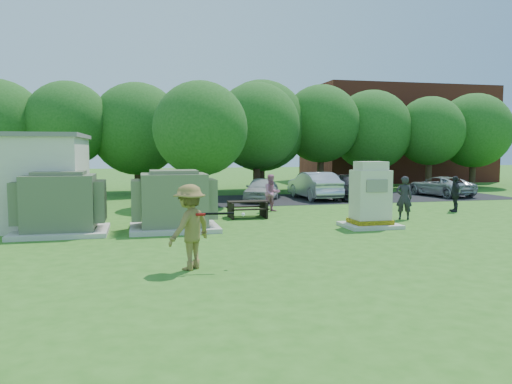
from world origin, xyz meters
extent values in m
plane|color=#2D6619|center=(0.00, 0.00, 0.00)|extent=(120.00, 120.00, 0.00)
cube|color=maroon|center=(18.00, 27.00, 4.00)|extent=(15.00, 8.00, 8.00)
cube|color=#232326|center=(7.00, 13.50, 0.01)|extent=(20.00, 6.00, 0.01)
cube|color=beige|center=(-6.50, 4.50, 0.07)|extent=(3.00, 2.40, 0.15)
cube|color=#586346|center=(-6.50, 4.50, 1.05)|extent=(2.20, 1.80, 1.80)
cube|color=#586346|center=(-6.50, 4.50, 2.01)|extent=(1.60, 1.30, 0.12)
cube|color=#586346|center=(-7.77, 4.50, 1.07)|extent=(0.32, 1.50, 1.35)
cube|color=#586346|center=(-5.23, 4.50, 1.07)|extent=(0.32, 1.50, 1.35)
cube|color=beige|center=(-2.80, 4.50, 0.07)|extent=(3.00, 2.40, 0.15)
cube|color=#626B4B|center=(-2.80, 4.50, 1.05)|extent=(2.20, 1.80, 1.80)
cube|color=#626B4B|center=(-2.80, 4.50, 2.01)|extent=(1.60, 1.30, 0.12)
cube|color=#626B4B|center=(-4.07, 4.50, 1.07)|extent=(0.32, 1.50, 1.35)
cube|color=#626B4B|center=(-1.53, 4.50, 1.07)|extent=(0.32, 1.50, 1.35)
cube|color=beige|center=(4.07, 3.46, 0.07)|extent=(1.93, 1.58, 0.13)
cube|color=yellow|center=(4.07, 3.46, 0.21)|extent=(1.36, 1.10, 0.16)
cube|color=beige|center=(4.07, 3.46, 1.17)|extent=(1.23, 0.97, 1.76)
cube|color=beige|center=(4.07, 3.46, 2.20)|extent=(1.01, 0.79, 0.31)
cube|color=gray|center=(4.07, 2.96, 1.52)|extent=(0.79, 0.04, 0.44)
cube|color=black|center=(0.32, 6.89, 0.65)|extent=(1.59, 0.62, 0.05)
cube|color=black|center=(0.32, 7.38, 0.39)|extent=(1.59, 0.22, 0.04)
cube|color=black|center=(0.32, 6.41, 0.39)|extent=(1.59, 0.22, 0.04)
cube|color=black|center=(-0.37, 6.89, 0.33)|extent=(0.07, 1.19, 0.65)
cube|color=black|center=(1.01, 6.89, 0.33)|extent=(0.07, 1.19, 0.65)
imported|color=olive|center=(-2.85, -1.32, 0.99)|extent=(1.44, 1.42, 1.99)
imported|color=#222227|center=(6.26, 4.94, 0.86)|extent=(0.74, 0.63, 1.73)
imported|color=#C4688F|center=(1.79, 8.53, 0.83)|extent=(0.91, 0.77, 1.67)
imported|color=#232428|center=(9.71, 6.59, 0.80)|extent=(0.66, 1.01, 1.60)
imported|color=silver|center=(2.44, 13.01, 0.64)|extent=(2.87, 4.06, 1.28)
imported|color=silver|center=(5.58, 13.44, 0.76)|extent=(1.77, 4.65, 1.51)
imported|color=black|center=(7.63, 12.98, 0.65)|extent=(2.56, 4.71, 1.29)
imported|color=#B0B0B5|center=(13.40, 13.28, 0.59)|extent=(2.66, 4.49, 1.17)
cylinder|color=black|center=(-2.25, -1.43, 1.30)|extent=(0.85, 0.15, 0.06)
cylinder|color=maroon|center=(-2.61, -1.52, 1.30)|extent=(0.23, 0.09, 0.06)
sphere|color=white|center=(-1.55, -1.22, 1.23)|extent=(0.09, 0.09, 0.09)
cylinder|color=#47301E|center=(-8.00, 18.80, 1.40)|extent=(0.44, 0.44, 2.80)
sphere|color=#235B1C|center=(-8.00, 18.80, 4.30)|extent=(5.00, 5.00, 5.00)
cylinder|color=#47301E|center=(-4.00, 19.60, 1.15)|extent=(0.44, 0.44, 2.30)
sphere|color=#235B1C|center=(-4.00, 19.60, 4.04)|extent=(5.80, 5.80, 5.80)
cylinder|color=#47301E|center=(0.00, 18.70, 1.35)|extent=(0.44, 0.44, 2.70)
sphere|color=#235B1C|center=(0.00, 18.70, 4.32)|extent=(5.40, 5.40, 5.40)
cylinder|color=#47301E|center=(4.00, 19.30, 1.25)|extent=(0.44, 0.44, 2.50)
sphere|color=#235B1C|center=(4.00, 19.30, 4.30)|extent=(6.00, 6.00, 6.00)
cylinder|color=#47301E|center=(8.00, 18.90, 1.45)|extent=(0.44, 0.44, 2.90)
sphere|color=#235B1C|center=(8.00, 18.90, 4.46)|extent=(5.20, 5.20, 5.20)
cylinder|color=#47301E|center=(12.00, 19.50, 1.20)|extent=(0.44, 0.44, 2.40)
sphere|color=#235B1C|center=(12.00, 19.50, 4.08)|extent=(5.60, 5.60, 5.60)
cylinder|color=#47301E|center=(16.00, 18.60, 1.30)|extent=(0.44, 0.44, 2.60)
sphere|color=#235B1C|center=(16.00, 18.60, 4.04)|extent=(4.80, 4.80, 4.80)
cylinder|color=#47301E|center=(20.00, 19.20, 1.25)|extent=(0.44, 0.44, 2.50)
sphere|color=#235B1C|center=(20.00, 19.20, 4.12)|extent=(5.40, 5.40, 5.40)
cylinder|color=#47301E|center=(-1.00, 11.50, 1.20)|extent=(0.44, 0.44, 2.40)
sphere|color=#235B1C|center=(-1.00, 11.50, 3.78)|extent=(4.60, 4.60, 4.60)
cylinder|color=#47301E|center=(3.00, 16.50, 1.30)|extent=(0.44, 0.44, 2.60)
sphere|color=#235B1C|center=(3.00, 16.50, 4.16)|extent=(5.20, 5.20, 5.20)
camera|label=1|loc=(-3.99, -12.82, 2.81)|focal=35.00mm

